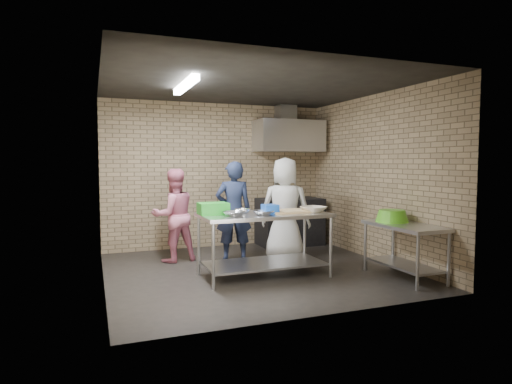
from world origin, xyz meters
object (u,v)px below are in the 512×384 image
green_crate (213,209)px  man_navy (234,211)px  stove (290,221)px  bottle_green (305,141)px  side_counter (404,251)px  prep_table (264,245)px  blue_tub (270,209)px  woman_white (285,209)px  bottle_red (287,140)px  green_basin (392,216)px  woman_pink (174,215)px

green_crate → man_navy: size_ratio=0.25×
stove → bottle_green: (0.45, 0.24, 1.57)m
side_counter → green_crate: size_ratio=3.03×
prep_table → blue_tub: 0.52m
stove → woman_white: size_ratio=0.72×
stove → side_counter: bearing=-80.7°
side_counter → green_crate: green_crate is taller
blue_tub → man_navy: man_navy is taller
green_crate → blue_tub: size_ratio=2.00×
bottle_red → bottle_green: bottle_red is taller
man_navy → woman_white: 0.84m
blue_tub → man_navy: bearing=96.9°
side_counter → blue_tub: bearing=158.8°
blue_tub → side_counter: bearing=-21.2°
blue_tub → bottle_red: bottle_red is taller
prep_table → bottle_green: 3.25m
woman_white → bottle_red: bearing=-83.0°
bottle_red → bottle_green: (0.40, 0.00, -0.01)m
bottle_red → man_navy: bearing=-142.6°
man_navy → green_crate: bearing=69.7°
stove → bottle_red: size_ratio=6.67×
prep_table → man_navy: (-0.09, 1.09, 0.36)m
green_basin → woman_pink: woman_pink is taller
prep_table → side_counter: size_ratio=1.48×
stove → bottle_red: 1.60m
side_counter → stove: stove is taller
man_navy → prep_table: bearing=106.6°
green_crate → woman_white: bearing=26.3°
bottle_green → woman_white: bottle_green is taller
blue_tub → woman_pink: 1.82m
stove → blue_tub: 2.49m
man_navy → woman_white: (0.79, -0.28, 0.03)m
woman_pink → woman_white: woman_white is taller
prep_table → bottle_red: bottle_red is taller
prep_table → woman_pink: bearing=127.0°
stove → woman_pink: 2.45m
woman_pink → woman_white: bearing=152.0°
blue_tub → woman_white: 1.12m
prep_table → green_basin: size_ratio=3.87×
stove → green_crate: size_ratio=3.03×
stove → bottle_green: 1.65m
prep_table → man_navy: 1.15m
green_basin → man_navy: man_navy is taller
prep_table → woman_white: woman_white is taller
blue_tub → woman_white: (0.65, 0.91, -0.12)m
bottle_green → side_counter: bearing=-90.0°
bottle_green → stove: bearing=-151.9°
side_counter → bottle_green: 3.41m
prep_table → side_counter: 1.94m
prep_table → side_counter: prep_table is taller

